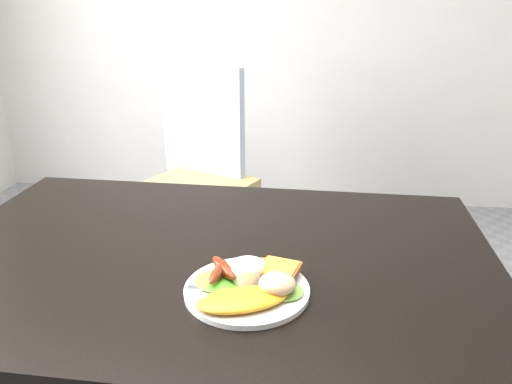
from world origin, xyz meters
name	(u,v)px	position (x,y,z in m)	size (l,w,h in m)	color
dining_table	(210,260)	(0.00, 0.00, 0.73)	(1.20, 0.80, 0.04)	black
dining_chair	(194,190)	(-0.34, 1.13, 0.45)	(0.44, 0.44, 0.05)	tan
person	(327,208)	(0.25, 0.45, 0.68)	(0.49, 0.33, 1.36)	navy
plate	(247,290)	(0.10, -0.15, 0.76)	(0.23, 0.23, 0.01)	white
lettuce_left	(217,281)	(0.05, -0.14, 0.77)	(0.09, 0.08, 0.01)	green
lettuce_right	(284,292)	(0.17, -0.16, 0.77)	(0.07, 0.06, 0.01)	#5B8F31
omelette	(242,300)	(0.10, -0.20, 0.77)	(0.16, 0.08, 0.02)	orange
sausage_a	(218,272)	(0.05, -0.13, 0.78)	(0.02, 0.08, 0.02)	maroon
sausage_b	(224,268)	(0.05, -0.12, 0.78)	(0.02, 0.09, 0.02)	#692608
ramekin	(248,272)	(0.10, -0.12, 0.78)	(0.06, 0.06, 0.04)	white
toast_a	(260,272)	(0.12, -0.10, 0.77)	(0.08, 0.08, 0.01)	brown
toast_b	(279,270)	(0.16, -0.11, 0.78)	(0.07, 0.07, 0.01)	#984D2E
potato_salad	(277,284)	(0.16, -0.16, 0.79)	(0.07, 0.06, 0.04)	beige
fork	(230,289)	(0.07, -0.16, 0.76)	(0.15, 0.01, 0.00)	#ADAFB7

